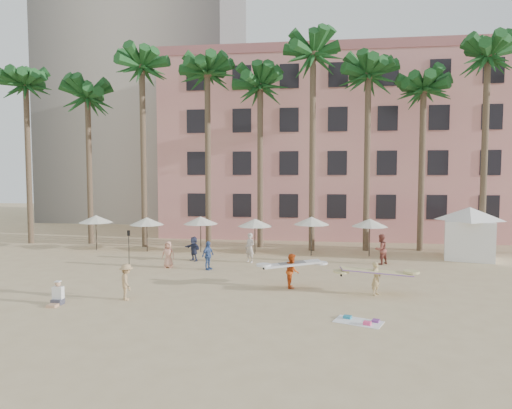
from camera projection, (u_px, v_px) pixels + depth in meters
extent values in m
plane|color=#D1B789|center=(239.00, 304.00, 20.12)|extent=(120.00, 120.00, 0.00)
cube|color=#EC9D90|center=(355.00, 150.00, 44.34)|extent=(35.00, 14.00, 16.00)
cube|color=#A89E8E|center=(150.00, 22.00, 58.33)|extent=(22.00, 18.00, 50.00)
cylinder|color=brown|center=(28.00, 164.00, 37.15)|extent=(0.44, 0.44, 13.00)
cylinder|color=brown|center=(89.00, 170.00, 37.01)|extent=(0.44, 0.44, 12.00)
cylinder|color=brown|center=(143.00, 157.00, 35.29)|extent=(0.44, 0.44, 14.00)
cylinder|color=brown|center=(208.00, 160.00, 35.14)|extent=(0.44, 0.44, 13.50)
cylinder|color=brown|center=(260.00, 167.00, 35.14)|extent=(0.44, 0.44, 12.50)
cylinder|color=brown|center=(312.00, 153.00, 33.55)|extent=(0.44, 0.44, 14.50)
cylinder|color=brown|center=(367.00, 163.00, 33.57)|extent=(0.44, 0.44, 13.00)
cylinder|color=brown|center=(422.00, 170.00, 33.57)|extent=(0.44, 0.44, 12.00)
cylinder|color=brown|center=(484.00, 156.00, 31.98)|extent=(0.44, 0.44, 14.00)
cylinder|color=#332B23|center=(96.00, 234.00, 34.11)|extent=(0.07, 0.07, 2.50)
cone|color=white|center=(96.00, 219.00, 34.04)|extent=(2.50, 2.50, 0.55)
cylinder|color=#332B23|center=(147.00, 235.00, 33.49)|extent=(0.07, 0.07, 2.40)
cone|color=white|center=(147.00, 221.00, 33.41)|extent=(2.50, 2.50, 0.55)
cylinder|color=#332B23|center=(201.00, 235.00, 33.15)|extent=(0.07, 0.07, 2.50)
cone|color=white|center=(201.00, 220.00, 33.07)|extent=(2.50, 2.50, 0.55)
cylinder|color=#332B23|center=(255.00, 237.00, 32.53)|extent=(0.07, 0.07, 2.40)
cone|color=white|center=(255.00, 223.00, 32.45)|extent=(2.50, 2.50, 0.55)
cylinder|color=#332B23|center=(311.00, 237.00, 31.89)|extent=(0.07, 0.07, 2.60)
cone|color=white|center=(311.00, 221.00, 31.81)|extent=(2.50, 2.50, 0.55)
cylinder|color=#332B23|center=(369.00, 238.00, 31.56)|extent=(0.07, 0.07, 2.50)
cone|color=white|center=(370.00, 223.00, 31.48)|extent=(2.50, 2.50, 0.55)
cube|color=white|center=(469.00, 240.00, 30.68)|extent=(3.65, 3.65, 2.60)
cone|color=white|center=(470.00, 214.00, 30.56)|extent=(5.47, 5.47, 0.90)
cube|color=white|center=(358.00, 322.00, 17.71)|extent=(2.04, 1.58, 0.02)
cube|color=teal|center=(347.00, 317.00, 18.12)|extent=(0.37, 0.34, 0.10)
cube|color=#FF4685|center=(367.00, 323.00, 17.34)|extent=(0.34, 0.31, 0.12)
cube|color=#7D3B8E|center=(376.00, 321.00, 17.68)|extent=(0.35, 0.37, 0.08)
imported|color=tan|center=(376.00, 278.00, 21.60)|extent=(0.63, 0.69, 1.59)
cube|color=#D3C884|center=(376.00, 272.00, 21.57)|extent=(3.37, 1.11, 0.39)
imported|color=#D65016|center=(292.00, 271.00, 22.98)|extent=(0.75, 0.91, 1.72)
cube|color=white|center=(292.00, 264.00, 22.95)|extent=(3.02, 1.60, 0.30)
imported|color=#44639F|center=(208.00, 255.00, 27.21)|extent=(0.81, 1.09, 1.72)
imported|color=tan|center=(168.00, 254.00, 27.82)|extent=(0.80, 0.53, 1.63)
imported|color=#BDB1A6|center=(250.00, 248.00, 29.39)|extent=(0.83, 0.77, 1.91)
imported|color=#2D334F|center=(194.00, 249.00, 29.98)|extent=(1.46, 1.32, 1.62)
imported|color=brown|center=(381.00, 249.00, 28.83)|extent=(1.18, 1.15, 1.91)
imported|color=tan|center=(126.00, 282.00, 20.78)|extent=(1.11, 1.24, 1.66)
cylinder|color=black|center=(129.00, 249.00, 28.35)|extent=(0.04, 0.04, 2.10)
cube|color=black|center=(129.00, 233.00, 28.28)|extent=(0.18, 0.03, 0.35)
cube|color=#3F3F4C|center=(58.00, 302.00, 20.08)|extent=(0.46, 0.43, 0.24)
cube|color=tan|center=(53.00, 305.00, 19.73)|extent=(0.40, 0.46, 0.12)
cube|color=white|center=(58.00, 293.00, 20.10)|extent=(0.45, 0.26, 0.56)
sphere|color=tan|center=(58.00, 284.00, 20.07)|extent=(0.24, 0.24, 0.24)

